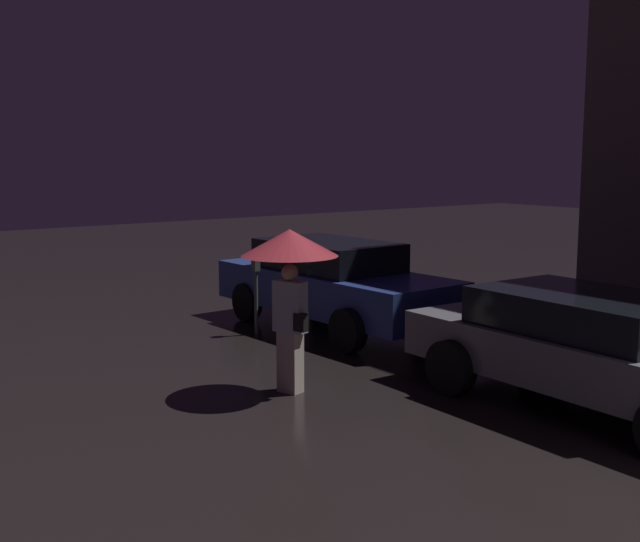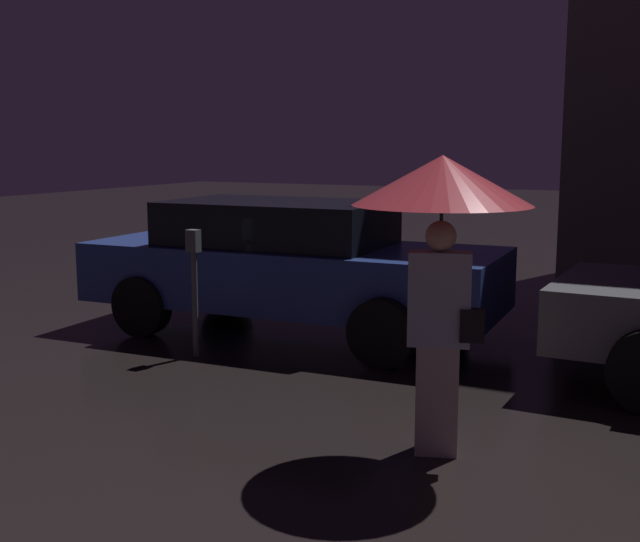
# 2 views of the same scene
# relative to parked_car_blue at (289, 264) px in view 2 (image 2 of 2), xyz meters

# --- Properties ---
(parked_car_blue) EXTENTS (4.66, 1.94, 1.47)m
(parked_car_blue) POSITION_rel_parked_car_blue_xyz_m (0.00, 0.00, 0.00)
(parked_car_blue) COLOR navy
(parked_car_blue) RESTS_ON ground
(pedestrian_with_umbrella) EXTENTS (1.19, 1.19, 2.03)m
(pedestrian_with_umbrella) POSITION_rel_parked_car_blue_xyz_m (2.60, -2.67, 0.90)
(pedestrian_with_umbrella) COLOR beige
(pedestrian_with_umbrella) RESTS_ON ground
(parking_meter) EXTENTS (0.12, 0.10, 1.27)m
(parking_meter) POSITION_rel_parked_car_blue_xyz_m (-0.35, -1.32, 0.01)
(parking_meter) COLOR #4C5154
(parking_meter) RESTS_ON ground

